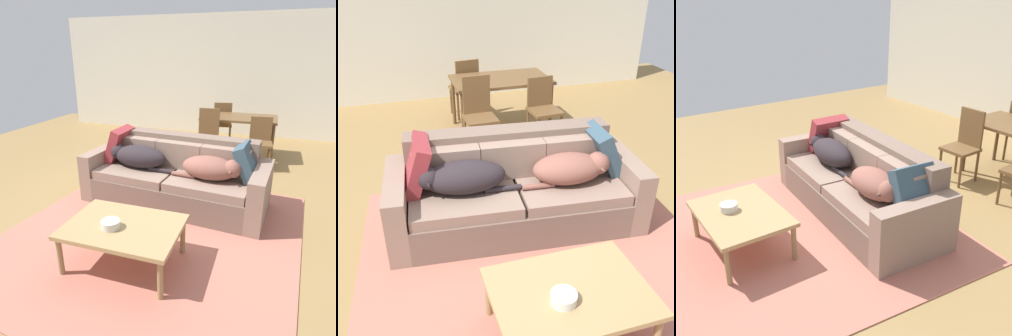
% 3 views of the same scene
% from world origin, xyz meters
% --- Properties ---
extents(ground_plane, '(10.00, 10.00, 0.00)m').
position_xyz_m(ground_plane, '(0.00, 0.00, 0.00)').
color(ground_plane, olive).
extents(back_partition, '(8.00, 0.12, 2.70)m').
position_xyz_m(back_partition, '(0.00, 4.00, 1.35)').
color(back_partition, silver).
rests_on(back_partition, ground).
extents(area_rug, '(3.30, 3.44, 0.01)m').
position_xyz_m(area_rug, '(0.11, -0.81, 0.01)').
color(area_rug, '#B96B59').
rests_on(area_rug, ground).
extents(couch, '(2.41, 1.13, 0.86)m').
position_xyz_m(couch, '(0.11, 0.05, 0.33)').
color(couch, '#725B4F').
rests_on(couch, ground).
extents(dog_on_left_cushion, '(0.90, 0.42, 0.29)m').
position_xyz_m(dog_on_left_cushion, '(-0.40, -0.02, 0.60)').
color(dog_on_left_cushion, '#2B2327').
rests_on(dog_on_left_cushion, couch).
extents(dog_on_right_cushion, '(0.84, 0.44, 0.28)m').
position_xyz_m(dog_on_right_cushion, '(0.61, -0.14, 0.60)').
color(dog_on_right_cushion, brown).
rests_on(dog_on_right_cushion, couch).
extents(throw_pillow_by_left_arm, '(0.29, 0.49, 0.49)m').
position_xyz_m(throw_pillow_by_left_arm, '(-0.77, 0.18, 0.67)').
color(throw_pillow_by_left_arm, maroon).
rests_on(throw_pillow_by_left_arm, couch).
extents(throw_pillow_by_right_arm, '(0.35, 0.47, 0.46)m').
position_xyz_m(throw_pillow_by_right_arm, '(1.00, 0.02, 0.66)').
color(throw_pillow_by_right_arm, '#334A59').
rests_on(throw_pillow_by_right_arm, couch).
extents(coffee_table, '(1.04, 0.75, 0.42)m').
position_xyz_m(coffee_table, '(0.04, -1.36, 0.37)').
color(coffee_table, tan).
rests_on(coffee_table, ground).
extents(bowl_on_coffee_table, '(0.17, 0.17, 0.07)m').
position_xyz_m(bowl_on_coffee_table, '(-0.04, -1.44, 0.45)').
color(bowl_on_coffee_table, silver).
rests_on(bowl_on_coffee_table, coffee_table).
extents(dining_table, '(1.37, 0.81, 0.75)m').
position_xyz_m(dining_table, '(0.64, 2.31, 0.68)').
color(dining_table, brown).
rests_on(dining_table, ground).
extents(dining_chair_near_left, '(0.41, 0.41, 0.96)m').
position_xyz_m(dining_chair_near_left, '(0.17, 1.72, 0.53)').
color(dining_chair_near_left, brown).
rests_on(dining_chair_near_left, ground).
extents(dining_chair_near_right, '(0.43, 0.43, 0.86)m').
position_xyz_m(dining_chair_near_right, '(1.07, 1.76, 0.48)').
color(dining_chair_near_right, brown).
rests_on(dining_chair_near_right, ground).
extents(dining_chair_far_left, '(0.45, 0.45, 0.92)m').
position_xyz_m(dining_chair_far_left, '(0.25, 2.90, 0.51)').
color(dining_chair_far_left, brown).
rests_on(dining_chair_far_left, ground).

